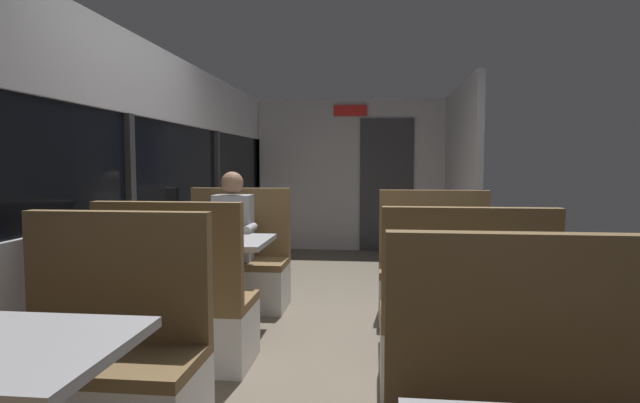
# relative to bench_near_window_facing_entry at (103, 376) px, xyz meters

# --- Properties ---
(ground_plane) EXTENTS (3.30, 9.20, 0.02)m
(ground_plane) POSITION_rel_bench_near_window_facing_entry_xyz_m (0.89, 1.39, -0.34)
(ground_plane) COLOR #665B4C
(carriage_window_panel_left) EXTENTS (0.09, 8.48, 2.30)m
(carriage_window_panel_left) POSITION_rel_bench_near_window_facing_entry_xyz_m (-0.56, 1.39, 0.78)
(carriage_window_panel_left) COLOR #B2B2B7
(carriage_window_panel_left) RESTS_ON ground_plane
(carriage_end_bulkhead) EXTENTS (2.90, 0.11, 2.30)m
(carriage_end_bulkhead) POSITION_rel_bench_near_window_facing_entry_xyz_m (0.95, 5.59, 0.81)
(carriage_end_bulkhead) COLOR #B2B2B7
(carriage_end_bulkhead) RESTS_ON ground_plane
(carriage_aisle_panel_right) EXTENTS (0.08, 2.40, 2.30)m
(carriage_aisle_panel_right) POSITION_rel_bench_near_window_facing_entry_xyz_m (2.34, 4.39, 0.82)
(carriage_aisle_panel_right) COLOR #B2B2B7
(carriage_aisle_panel_right) RESTS_ON ground_plane
(bench_near_window_facing_entry) EXTENTS (0.95, 0.50, 1.10)m
(bench_near_window_facing_entry) POSITION_rel_bench_near_window_facing_entry_xyz_m (0.00, 0.00, 0.00)
(bench_near_window_facing_entry) COLOR silver
(bench_near_window_facing_entry) RESTS_ON ground_plane
(dining_table_mid_window) EXTENTS (0.90, 0.70, 0.74)m
(dining_table_mid_window) POSITION_rel_bench_near_window_facing_entry_xyz_m (0.00, 1.65, 0.31)
(dining_table_mid_window) COLOR #9E9EA3
(dining_table_mid_window) RESTS_ON ground_plane
(bench_mid_window_facing_end) EXTENTS (0.95, 0.50, 1.10)m
(bench_mid_window_facing_end) POSITION_rel_bench_near_window_facing_entry_xyz_m (0.00, 0.95, 0.00)
(bench_mid_window_facing_end) COLOR silver
(bench_mid_window_facing_end) RESTS_ON ground_plane
(bench_mid_window_facing_entry) EXTENTS (0.95, 0.50, 1.10)m
(bench_mid_window_facing_entry) POSITION_rel_bench_near_window_facing_entry_xyz_m (0.00, 2.35, 0.00)
(bench_mid_window_facing_entry) COLOR silver
(bench_mid_window_facing_entry) RESTS_ON ground_plane
(dining_table_rear_aisle) EXTENTS (0.90, 0.70, 0.74)m
(dining_table_rear_aisle) POSITION_rel_bench_near_window_facing_entry_xyz_m (1.79, 1.45, 0.31)
(dining_table_rear_aisle) COLOR #9E9EA3
(dining_table_rear_aisle) RESTS_ON ground_plane
(bench_rear_aisle_facing_end) EXTENTS (0.95, 0.50, 1.10)m
(bench_rear_aisle_facing_end) POSITION_rel_bench_near_window_facing_entry_xyz_m (1.79, 0.75, 0.00)
(bench_rear_aisle_facing_end) COLOR silver
(bench_rear_aisle_facing_end) RESTS_ON ground_plane
(bench_rear_aisle_facing_entry) EXTENTS (0.95, 0.50, 1.10)m
(bench_rear_aisle_facing_entry) POSITION_rel_bench_near_window_facing_entry_xyz_m (1.79, 2.15, 0.00)
(bench_rear_aisle_facing_entry) COLOR silver
(bench_rear_aisle_facing_entry) RESTS_ON ground_plane
(seated_passenger) EXTENTS (0.47, 0.55, 1.26)m
(seated_passenger) POSITION_rel_bench_near_window_facing_entry_xyz_m (0.00, 2.28, 0.21)
(seated_passenger) COLOR #26262D
(seated_passenger) RESTS_ON ground_plane
(coffee_cup_primary) EXTENTS (0.07, 0.07, 0.09)m
(coffee_cup_primary) POSITION_rel_bench_near_window_facing_entry_xyz_m (1.93, 1.53, 0.46)
(coffee_cup_primary) COLOR white
(coffee_cup_primary) RESTS_ON dining_table_rear_aisle
(coffee_cup_secondary) EXTENTS (0.07, 0.07, 0.09)m
(coffee_cup_secondary) POSITION_rel_bench_near_window_facing_entry_xyz_m (0.10, 1.62, 0.46)
(coffee_cup_secondary) COLOR white
(coffee_cup_secondary) RESTS_ON dining_table_mid_window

